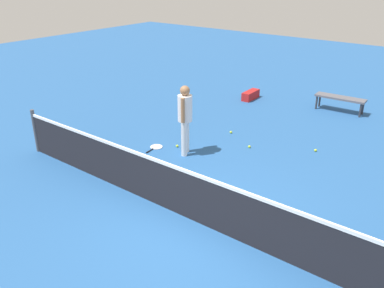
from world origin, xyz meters
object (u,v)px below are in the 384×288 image
Objects in this scene: tennis_ball_by_net at (231,132)px; tennis_ball_stray_right at (315,150)px; tennis_ball_baseline at (200,190)px; tennis_ball_stray_left at (177,146)px; tennis_ball_midcourt at (249,147)px; courtside_bench at (340,99)px; player_near_side at (185,114)px; tennis_racket_near_player at (156,147)px; tennis_ball_near_player at (308,232)px; equipment_bag at (251,95)px.

tennis_ball_by_net is 2.30m from tennis_ball_stray_right.
tennis_ball_baseline and tennis_ball_stray_left have the same top height.
tennis_ball_baseline is 2.24m from tennis_ball_stray_left.
tennis_ball_midcourt is 4.19m from courtside_bench.
player_near_side is 25.76× the size of tennis_ball_stray_left.
tennis_ball_stray_right is (-3.26, -2.24, 0.02)m from tennis_racket_near_player.
tennis_ball_midcourt and tennis_ball_stray_left have the same top height.
courtside_bench is (0.59, -3.29, 0.38)m from tennis_ball_stray_right.
tennis_ball_near_player is (-3.66, 1.23, -0.98)m from player_near_side.
player_near_side reaches higher than tennis_ball_near_player.
tennis_ball_baseline is 3.46m from tennis_ball_stray_right.
tennis_ball_baseline is 1.00× the size of tennis_ball_stray_left.
equipment_bag reaches higher than tennis_ball_by_net.
tennis_ball_by_net is 1.03m from tennis_ball_midcourt.
tennis_racket_near_player is 9.07× the size of tennis_ball_midcourt.
tennis_racket_near_player is at bearing -25.70° from tennis_ball_baseline.
tennis_ball_by_net is 1.00× the size of tennis_ball_baseline.
tennis_racket_near_player is at bearing 91.90° from equipment_bag.
tennis_racket_near_player is 9.07× the size of tennis_ball_near_player.
player_near_side is at bearing 70.66° from courtside_bench.
tennis_racket_near_player is at bearing 63.40° from tennis_ball_by_net.
tennis_ball_near_player is 2.30m from tennis_ball_baseline.
tennis_ball_stray_right is (-2.86, -1.89, 0.00)m from tennis_ball_stray_left.
courtside_bench is at bearing -94.47° from tennis_ball_baseline.
tennis_racket_near_player is at bearing 34.44° from tennis_ball_stray_right.
tennis_ball_near_player is at bearing 105.23° from courtside_bench.
equipment_bag is at bearing -38.90° from tennis_ball_stray_right.
player_near_side reaches higher than courtside_bench.
tennis_ball_by_net is 1.00× the size of tennis_ball_stray_right.
tennis_ball_by_net is 0.08× the size of equipment_bag.
tennis_ball_by_net is (-0.18, -1.77, -0.98)m from player_near_side.
tennis_ball_by_net is at bearing -68.44° from tennis_ball_baseline.
tennis_ball_stray_left is (0.57, 1.60, 0.00)m from tennis_ball_by_net.
equipment_bag is (1.14, -3.05, 0.11)m from tennis_ball_by_net.
tennis_ball_stray_left is 5.66m from courtside_bench.
tennis_ball_by_net is at bearing -40.71° from tennis_ball_near_player.
tennis_ball_midcourt is 1.00× the size of tennis_ball_stray_left.
tennis_ball_baseline is 6.48m from equipment_bag.
player_near_side is 25.76× the size of tennis_ball_stray_right.
courtside_bench is at bearing -115.42° from tennis_ball_by_net.
player_near_side is 1.07m from tennis_ball_stray_left.
tennis_ball_stray_left is at bearing -38.43° from tennis_ball_baseline.
tennis_ball_midcourt is at bearing -142.51° from tennis_racket_near_player.
tennis_ball_stray_right is at bearing -150.01° from tennis_ball_midcourt.
tennis_ball_baseline is at bearing 85.53° from courtside_bench.
tennis_ball_stray_left is at bearing 70.36° from tennis_ball_by_net.
tennis_ball_midcourt is at bearing -83.17° from tennis_ball_baseline.
tennis_ball_near_player and tennis_ball_midcourt have the same top height.
equipment_bag reaches higher than tennis_racket_near_player.
tennis_ball_stray_right is at bearing 100.13° from courtside_bench.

